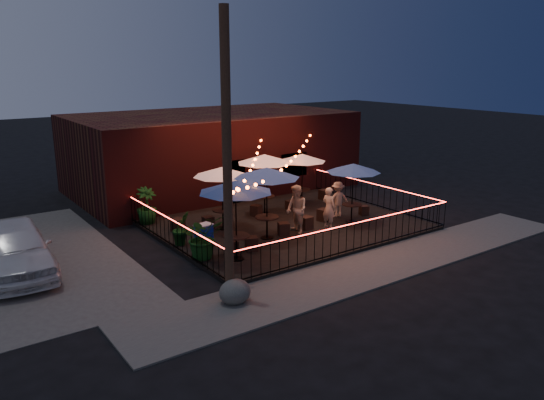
# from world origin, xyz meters

# --- Properties ---
(ground) EXTENTS (110.00, 110.00, 0.00)m
(ground) POSITION_xyz_m (0.00, 0.00, 0.00)
(ground) COLOR black
(ground) RESTS_ON ground
(patio) EXTENTS (10.00, 8.00, 0.15)m
(patio) POSITION_xyz_m (0.00, 2.00, 0.07)
(patio) COLOR black
(patio) RESTS_ON ground
(sidewalk) EXTENTS (18.00, 2.50, 0.05)m
(sidewalk) POSITION_xyz_m (0.00, -3.25, 0.03)
(sidewalk) COLOR #474542
(sidewalk) RESTS_ON ground
(brick_building) EXTENTS (14.00, 8.00, 4.00)m
(brick_building) POSITION_xyz_m (1.00, 9.99, 2.00)
(brick_building) COLOR #3B1010
(brick_building) RESTS_ON ground
(utility_pole) EXTENTS (0.26, 0.26, 8.00)m
(utility_pole) POSITION_xyz_m (-5.40, -2.60, 4.00)
(utility_pole) COLOR #382517
(utility_pole) RESTS_ON ground
(fence_front) EXTENTS (10.00, 0.04, 1.04)m
(fence_front) POSITION_xyz_m (0.00, -2.00, 0.66)
(fence_front) COLOR black
(fence_front) RESTS_ON patio
(fence_left) EXTENTS (0.04, 8.00, 1.04)m
(fence_left) POSITION_xyz_m (-5.00, 2.00, 0.66)
(fence_left) COLOR black
(fence_left) RESTS_ON patio
(fence_right) EXTENTS (0.04, 8.00, 1.04)m
(fence_right) POSITION_xyz_m (5.00, 2.00, 0.66)
(fence_right) COLOR black
(fence_right) RESTS_ON patio
(festoon_lights) EXTENTS (10.02, 8.72, 1.32)m
(festoon_lights) POSITION_xyz_m (-1.01, 1.70, 2.52)
(festoon_lights) COLOR #FF450F
(festoon_lights) RESTS_ON ground
(cafe_table_0) EXTENTS (2.83, 2.83, 2.72)m
(cafe_table_0) POSITION_xyz_m (-3.75, -0.29, 2.63)
(cafe_table_0) COLOR black
(cafe_table_0) RESTS_ON patio
(cafe_table_1) EXTENTS (2.86, 2.86, 2.50)m
(cafe_table_1) POSITION_xyz_m (-2.41, 2.92, 2.43)
(cafe_table_1) COLOR black
(cafe_table_1) RESTS_ON patio
(cafe_table_2) EXTENTS (3.14, 3.14, 2.72)m
(cafe_table_2) POSITION_xyz_m (-1.66, 0.94, 2.63)
(cafe_table_2) COLOR black
(cafe_table_2) RESTS_ON patio
(cafe_table_3) EXTENTS (2.64, 2.64, 2.64)m
(cafe_table_3) POSITION_xyz_m (0.13, 3.70, 2.56)
(cafe_table_3) COLOR black
(cafe_table_3) RESTS_ON patio
(cafe_table_4) EXTENTS (2.32, 2.32, 2.46)m
(cafe_table_4) POSITION_xyz_m (2.40, 0.64, 2.40)
(cafe_table_4) COLOR black
(cafe_table_4) RESTS_ON patio
(cafe_table_5) EXTENTS (2.76, 2.76, 2.39)m
(cafe_table_5) POSITION_xyz_m (2.41, 3.98, 2.33)
(cafe_table_5) COLOR black
(cafe_table_5) RESTS_ON patio
(bistro_chair_0) EXTENTS (0.50, 0.50, 0.47)m
(bistro_chair_0) POSITION_xyz_m (-3.60, 0.26, 0.38)
(bistro_chair_0) COLOR black
(bistro_chair_0) RESTS_ON patio
(bistro_chair_1) EXTENTS (0.55, 0.55, 0.49)m
(bistro_chair_1) POSITION_xyz_m (-2.87, 0.16, 0.40)
(bistro_chair_1) COLOR black
(bistro_chair_1) RESTS_ON patio
(bistro_chair_2) EXTENTS (0.55, 0.55, 0.51)m
(bistro_chair_2) POSITION_xyz_m (-4.04, 3.65, 0.40)
(bistro_chair_2) COLOR black
(bistro_chair_2) RESTS_ON patio
(bistro_chair_3) EXTENTS (0.43, 0.43, 0.47)m
(bistro_chair_3) POSITION_xyz_m (-2.87, 3.32, 0.39)
(bistro_chair_3) COLOR black
(bistro_chair_3) RESTS_ON patio
(bistro_chair_4) EXTENTS (0.54, 0.54, 0.49)m
(bistro_chair_4) POSITION_xyz_m (-0.93, 0.88, 0.39)
(bistro_chair_4) COLOR black
(bistro_chair_4) RESTS_ON patio
(bistro_chair_5) EXTENTS (0.44, 0.44, 0.51)m
(bistro_chair_5) POSITION_xyz_m (0.26, 0.98, 0.41)
(bistro_chair_5) COLOR black
(bistro_chair_5) RESTS_ON patio
(bistro_chair_6) EXTENTS (0.53, 0.53, 0.47)m
(bistro_chair_6) POSITION_xyz_m (-0.33, 3.69, 0.39)
(bistro_chair_6) COLOR black
(bistro_chair_6) RESTS_ON patio
(bistro_chair_7) EXTENTS (0.39, 0.39, 0.41)m
(bistro_chair_7) POSITION_xyz_m (1.49, 3.64, 0.36)
(bistro_chair_7) COLOR black
(bistro_chair_7) RESTS_ON patio
(bistro_chair_8) EXTENTS (0.50, 0.50, 0.51)m
(bistro_chair_8) POSITION_xyz_m (1.56, 1.43, 0.40)
(bistro_chair_8) COLOR black
(bistro_chair_8) RESTS_ON patio
(bistro_chair_9) EXTENTS (0.44, 0.44, 0.41)m
(bistro_chair_9) POSITION_xyz_m (3.56, 1.08, 0.36)
(bistro_chair_9) COLOR black
(bistro_chair_9) RESTS_ON patio
(bistro_chair_10) EXTENTS (0.39, 0.39, 0.44)m
(bistro_chair_10) POSITION_xyz_m (2.14, 3.83, 0.37)
(bistro_chair_10) COLOR black
(bistro_chair_10) RESTS_ON patio
(bistro_chair_11) EXTENTS (0.47, 0.47, 0.47)m
(bistro_chair_11) POSITION_xyz_m (3.90, 4.14, 0.39)
(bistro_chair_11) COLOR black
(bistro_chair_11) RESTS_ON patio
(patron_a) EXTENTS (0.50, 0.67, 1.68)m
(patron_a) POSITION_xyz_m (1.05, 0.54, 0.99)
(patron_a) COLOR tan
(patron_a) RESTS_ON patio
(patron_b) EXTENTS (0.78, 0.97, 1.88)m
(patron_b) POSITION_xyz_m (-0.36, 0.81, 1.09)
(patron_b) COLOR #DCB48B
(patron_b) RESTS_ON patio
(patron_c) EXTENTS (1.10, 0.82, 1.52)m
(patron_c) POSITION_xyz_m (2.49, 1.60, 0.91)
(patron_c) COLOR tan
(patron_c) RESTS_ON patio
(potted_shrub_a) EXTENTS (1.39, 1.21, 1.51)m
(potted_shrub_a) POSITION_xyz_m (-4.60, 0.48, 0.91)
(potted_shrub_a) COLOR #18400F
(potted_shrub_a) RESTS_ON patio
(potted_shrub_b) EXTENTS (0.77, 0.66, 1.24)m
(potted_shrub_b) POSITION_xyz_m (-4.60, 2.16, 0.77)
(potted_shrub_b) COLOR #10390B
(potted_shrub_b) RESTS_ON patio
(potted_shrub_c) EXTENTS (0.99, 0.99, 1.50)m
(potted_shrub_c) POSITION_xyz_m (-4.60, 5.37, 0.90)
(potted_shrub_c) COLOR #0C3C0D
(potted_shrub_c) RESTS_ON patio
(cooler) EXTENTS (0.69, 0.56, 0.82)m
(cooler) POSITION_xyz_m (-4.01, 1.54, 0.56)
(cooler) COLOR #1029B8
(cooler) RESTS_ON patio
(boulder) EXTENTS (0.92, 0.79, 0.71)m
(boulder) POSITION_xyz_m (-5.40, -2.88, 0.36)
(boulder) COLOR #4A4A45
(boulder) RESTS_ON ground
(car_white) EXTENTS (2.30, 5.07, 1.69)m
(car_white) POSITION_xyz_m (-9.94, 3.05, 0.84)
(car_white) COLOR silver
(car_white) RESTS_ON ground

